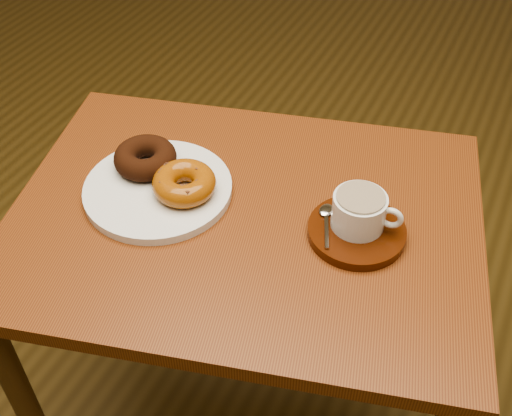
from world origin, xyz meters
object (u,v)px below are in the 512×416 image
at_px(cafe_table, 246,260).
at_px(coffee_cup, 360,211).
at_px(donut_plate, 158,189).
at_px(saucer, 356,232).

height_order(cafe_table, coffee_cup, coffee_cup).
distance_m(donut_plate, saucer, 0.33).
xyz_separation_m(cafe_table, coffee_cup, (0.17, 0.04, 0.16)).
bearing_deg(cafe_table, coffee_cup, -2.00).
distance_m(donut_plate, coffee_cup, 0.33).
distance_m(cafe_table, saucer, 0.22).
xyz_separation_m(saucer, coffee_cup, (-0.00, 0.01, 0.04)).
height_order(cafe_table, saucer, saucer).
distance_m(cafe_table, coffee_cup, 0.24).
bearing_deg(coffee_cup, saucer, -84.73).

